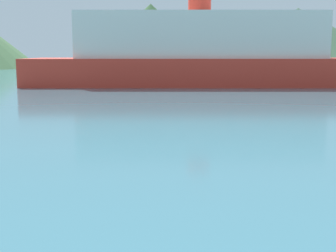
% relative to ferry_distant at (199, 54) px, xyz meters
% --- Properties ---
extents(ferry_distant, '(34.41, 14.19, 8.57)m').
position_rel_ferry_distant_xyz_m(ferry_distant, '(0.00, 0.00, 0.00)').
color(ferry_distant, red).
rests_on(ferry_distant, ground_plane).
extents(hill_east, '(32.07, 32.07, 14.36)m').
position_rel_ferry_distant_xyz_m(hill_east, '(3.39, 65.95, 4.11)').
color(hill_east, '#3D6038').
rests_on(hill_east, ground_plane).
extents(hill_far_east, '(44.50, 44.50, 12.48)m').
position_rel_ferry_distant_xyz_m(hill_far_east, '(33.42, 51.39, 3.17)').
color(hill_far_east, '#38563D').
rests_on(hill_far_east, ground_plane).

